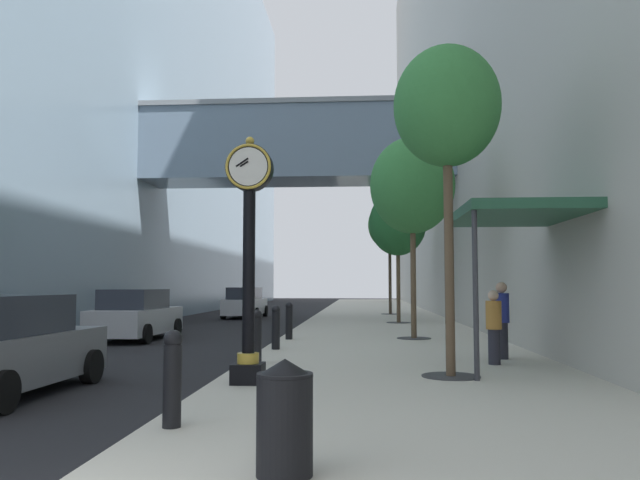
{
  "coord_description": "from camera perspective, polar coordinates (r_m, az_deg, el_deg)",
  "views": [
    {
      "loc": [
        2.69,
        -3.77,
        1.87
      ],
      "look_at": [
        1.06,
        20.3,
        3.62
      ],
      "focal_mm": 34.64,
      "sensor_mm": 36.0,
      "label": 1
    }
  ],
  "objects": [
    {
      "name": "pedestrian_walking",
      "position": [
        15.16,
        16.46,
        -6.9
      ],
      "size": [
        0.48,
        0.48,
        1.79
      ],
      "color": "#23232D",
      "rests_on": "sidewalk_right"
    },
    {
      "name": "street_tree_near",
      "position": [
        12.49,
        11.64,
        11.78
      ],
      "size": [
        2.06,
        2.06,
        6.38
      ],
      "color": "#333335",
      "rests_on": "sidewalk_right"
    },
    {
      "name": "car_grey_far",
      "position": [
        11.79,
        -27.27,
        -8.81
      ],
      "size": [
        2.03,
        4.19,
        1.69
      ],
      "color": "slate",
      "rests_on": "ground"
    },
    {
      "name": "street_clock",
      "position": [
        11.06,
        -6.58,
        -0.58
      ],
      "size": [
        0.84,
        0.55,
        4.4
      ],
      "color": "black",
      "rests_on": "sidewalk_right"
    },
    {
      "name": "ground_plane",
      "position": [
        30.94,
        -1.13,
        -7.61
      ],
      "size": [
        110.0,
        110.0,
        0.0
      ],
      "primitive_type": "plane",
      "color": "black",
      "rests_on": "ground"
    },
    {
      "name": "bollard_fifth",
      "position": [
        19.79,
        -2.88,
        -7.37
      ],
      "size": [
        0.24,
        0.24,
        1.18
      ],
      "color": "black",
      "rests_on": "sidewalk_right"
    },
    {
      "name": "storefront_awning",
      "position": [
        13.49,
        17.36,
        2.05
      ],
      "size": [
        2.4,
        3.6,
        3.3
      ],
      "color": "#235138",
      "rests_on": "sidewalk_right"
    },
    {
      "name": "trash_bin",
      "position": [
        5.87,
        -3.28,
        -15.85
      ],
      "size": [
        0.53,
        0.53,
        1.05
      ],
      "color": "black",
      "rests_on": "sidewalk_right"
    },
    {
      "name": "pedestrian_by_clock",
      "position": [
        14.09,
        15.76,
        -7.58
      ],
      "size": [
        0.47,
        0.47,
        1.61
      ],
      "color": "#23232D",
      "rests_on": "sidewalk_right"
    },
    {
      "name": "bollard_fourth",
      "position": [
        16.79,
        -4.1,
        -7.95
      ],
      "size": [
        0.24,
        0.24,
        1.18
      ],
      "color": "black",
      "rests_on": "sidewalk_right"
    },
    {
      "name": "street_tree_far",
      "position": [
        36.9,
        6.45,
        1.37
      ],
      "size": [
        2.56,
        2.56,
        6.76
      ],
      "color": "#333335",
      "rests_on": "sidewalk_right"
    },
    {
      "name": "building_block_left",
      "position": [
        39.63,
        -19.61,
        17.37
      ],
      "size": [
        24.29,
        80.0,
        32.61
      ],
      "color": "#849EB2",
      "rests_on": "ground"
    },
    {
      "name": "street_tree_mid_near",
      "position": [
        20.49,
        8.52,
        4.96
      ],
      "size": [
        2.76,
        2.76,
        6.57
      ],
      "color": "#333335",
      "rests_on": "sidewalk_right"
    },
    {
      "name": "bollard_nearest",
      "position": [
        7.92,
        -13.48,
        -12.13
      ],
      "size": [
        0.24,
        0.24,
        1.18
      ],
      "color": "black",
      "rests_on": "sidewalk_right"
    },
    {
      "name": "car_silver_near",
      "position": [
        22.07,
        -16.64,
        -6.68
      ],
      "size": [
        2.09,
        4.57,
        1.72
      ],
      "color": "#B7BABF",
      "rests_on": "ground"
    },
    {
      "name": "sidewalk_right",
      "position": [
        33.83,
        5.35,
        -7.18
      ],
      "size": [
        7.08,
        80.0,
        0.14
      ],
      "primitive_type": "cube",
      "color": "beige",
      "rests_on": "ground"
    },
    {
      "name": "bollard_third",
      "position": [
        13.8,
        -5.87,
        -8.76
      ],
      "size": [
        0.24,
        0.24,
        1.18
      ],
      "color": "black",
      "rests_on": "sidewalk_right"
    },
    {
      "name": "car_white_mid",
      "position": [
        35.32,
        -6.94,
        -5.8
      ],
      "size": [
        2.03,
        4.67,
        1.72
      ],
      "color": "silver",
      "rests_on": "ground"
    },
    {
      "name": "street_tree_mid_far",
      "position": [
        28.62,
        7.2,
        1.54
      ],
      "size": [
        2.62,
        2.62,
        6.08
      ],
      "color": "#333335",
      "rests_on": "sidewalk_right"
    }
  ]
}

